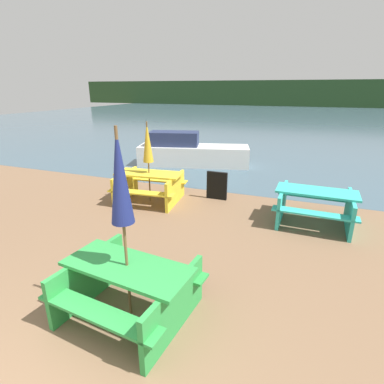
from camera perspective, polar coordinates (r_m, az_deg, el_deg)
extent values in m
cube|color=#425B6B|center=(33.10, 17.69, 13.45)|extent=(60.00, 50.00, 0.00)
cube|color=#284723|center=(52.96, 19.53, 17.30)|extent=(80.00, 1.60, 4.00)
cube|color=green|center=(3.95, -12.25, -13.69)|extent=(1.72, 0.87, 0.04)
cube|color=green|center=(3.80, -17.44, -21.13)|extent=(1.67, 0.45, 0.04)
cube|color=green|center=(4.47, -7.49, -13.53)|extent=(1.67, 0.45, 0.04)
cube|color=green|center=(4.56, -18.91, -15.05)|extent=(0.21, 1.38, 0.70)
cube|color=green|center=(3.84, -3.22, -21.15)|extent=(0.21, 1.38, 0.70)
cube|color=yellow|center=(7.79, -8.18, 3.49)|extent=(1.74, 0.87, 0.04)
cube|color=yellow|center=(7.42, -9.71, -0.12)|extent=(1.70, 0.45, 0.04)
cube|color=yellow|center=(8.37, -6.62, 2.29)|extent=(1.70, 0.45, 0.04)
cube|color=yellow|center=(8.20, -12.57, 1.20)|extent=(0.21, 1.38, 0.73)
cube|color=yellow|center=(7.67, -3.22, 0.38)|extent=(0.21, 1.38, 0.73)
cube|color=#33B7A8|center=(6.93, 22.68, 0.09)|extent=(1.68, 0.75, 0.04)
cube|color=#33B7A8|center=(6.51, 22.26, -3.83)|extent=(1.67, 0.33, 0.04)
cube|color=#33B7A8|center=(7.55, 22.47, -0.77)|extent=(1.67, 0.33, 0.04)
cube|color=#33B7A8|center=(7.08, 16.74, -2.12)|extent=(0.11, 1.38, 0.72)
cube|color=#33B7A8|center=(7.10, 27.81, -3.52)|extent=(0.11, 1.38, 0.72)
cylinder|color=brown|center=(3.70, -12.81, -7.04)|extent=(0.04, 0.04, 2.46)
cone|color=navy|center=(3.46, -13.61, 2.89)|extent=(0.27, 0.27, 1.13)
cylinder|color=brown|center=(7.72, -8.28, 5.53)|extent=(0.04, 0.04, 2.07)
cone|color=gold|center=(7.62, -8.47, 9.40)|extent=(0.27, 0.27, 1.01)
cube|color=silver|center=(11.62, 0.30, 6.99)|extent=(4.34, 2.22, 0.74)
cube|color=navy|center=(11.60, -3.44, 10.12)|extent=(1.99, 1.28, 0.52)
cube|color=black|center=(7.99, 4.76, 1.23)|extent=(0.55, 0.08, 0.75)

